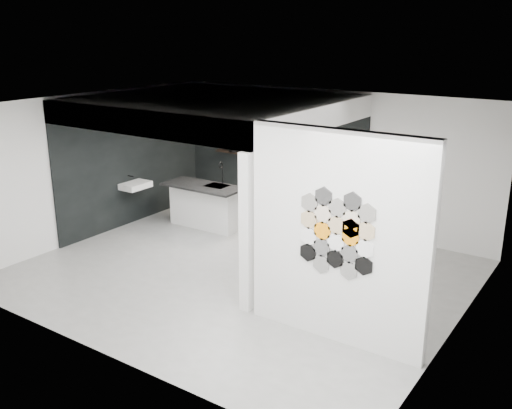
% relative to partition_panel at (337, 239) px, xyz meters
% --- Properties ---
extents(floor, '(7.00, 6.00, 0.01)m').
position_rel_partition_panel_xyz_m(floor, '(-2.23, 1.00, -1.40)').
color(floor, gray).
extents(partition_panel, '(2.45, 0.15, 2.80)m').
position_rel_partition_panel_xyz_m(partition_panel, '(0.00, 0.00, 0.00)').
color(partition_panel, silver).
rests_on(partition_panel, floor).
extents(bay_clad_back, '(4.40, 0.04, 2.35)m').
position_rel_partition_panel_xyz_m(bay_clad_back, '(-3.52, 3.97, -0.22)').
color(bay_clad_back, black).
rests_on(bay_clad_back, floor).
extents(bay_clad_left, '(0.04, 4.00, 2.35)m').
position_rel_partition_panel_xyz_m(bay_clad_left, '(-5.70, 2.00, -0.22)').
color(bay_clad_left, black).
rests_on(bay_clad_left, floor).
extents(bulkhead, '(4.40, 4.00, 0.40)m').
position_rel_partition_panel_xyz_m(bulkhead, '(-3.52, 2.00, 1.15)').
color(bulkhead, silver).
rests_on(bulkhead, corner_column).
extents(corner_column, '(0.16, 0.16, 2.35)m').
position_rel_partition_panel_xyz_m(corner_column, '(-1.41, 0.00, -0.22)').
color(corner_column, silver).
rests_on(corner_column, floor).
extents(fascia_beam, '(4.40, 0.16, 0.40)m').
position_rel_partition_panel_xyz_m(fascia_beam, '(-3.52, 0.08, 1.15)').
color(fascia_beam, silver).
rests_on(fascia_beam, corner_column).
extents(wall_basin, '(0.40, 0.60, 0.12)m').
position_rel_partition_panel_xyz_m(wall_basin, '(-5.46, 1.80, -0.55)').
color(wall_basin, silver).
rests_on(wall_basin, bay_clad_left).
extents(display_shelf, '(3.00, 0.15, 0.04)m').
position_rel_partition_panel_xyz_m(display_shelf, '(-3.43, 3.87, -0.10)').
color(display_shelf, black).
rests_on(display_shelf, bay_clad_back).
extents(kitchen_island, '(1.71, 0.78, 1.37)m').
position_rel_partition_panel_xyz_m(kitchen_island, '(-4.21, 2.53, -0.94)').
color(kitchen_island, silver).
rests_on(kitchen_island, floor).
extents(stockpot, '(0.24, 0.24, 0.18)m').
position_rel_partition_panel_xyz_m(stockpot, '(-4.45, 3.87, 0.01)').
color(stockpot, black).
rests_on(stockpot, display_shelf).
extents(kettle, '(0.24, 0.24, 0.17)m').
position_rel_partition_panel_xyz_m(kettle, '(-2.27, 3.87, 0.01)').
color(kettle, black).
rests_on(kettle, display_shelf).
extents(glass_bowl, '(0.15, 0.15, 0.09)m').
position_rel_partition_panel_xyz_m(glass_bowl, '(-2.08, 3.87, -0.04)').
color(glass_bowl, gray).
rests_on(glass_bowl, display_shelf).
extents(glass_vase, '(0.12, 0.12, 0.14)m').
position_rel_partition_panel_xyz_m(glass_vase, '(-2.08, 3.87, -0.01)').
color(glass_vase, gray).
rests_on(glass_vase, display_shelf).
extents(bottle_dark, '(0.07, 0.07, 0.15)m').
position_rel_partition_panel_xyz_m(bottle_dark, '(-3.66, 3.87, -0.00)').
color(bottle_dark, black).
rests_on(bottle_dark, display_shelf).
extents(utensil_cup, '(0.07, 0.07, 0.09)m').
position_rel_partition_panel_xyz_m(utensil_cup, '(-4.16, 3.87, -0.04)').
color(utensil_cup, black).
rests_on(utensil_cup, display_shelf).
extents(hex_tile_cluster, '(1.04, 0.02, 1.16)m').
position_rel_partition_panel_xyz_m(hex_tile_cluster, '(0.03, -0.09, 0.10)').
color(hex_tile_cluster, black).
rests_on(hex_tile_cluster, partition_panel).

